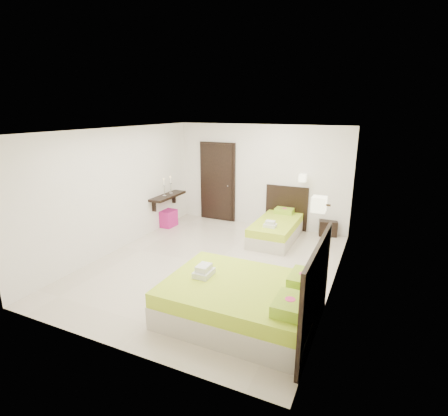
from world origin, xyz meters
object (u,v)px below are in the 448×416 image
at_px(bed_single, 277,228).
at_px(nightstand, 328,227).
at_px(bed_double, 246,300).
at_px(ottoman, 167,218).

bearing_deg(bed_single, nightstand, 36.17).
height_order(bed_double, ottoman, bed_double).
bearing_deg(bed_single, bed_double, -81.08).
bearing_deg(bed_double, ottoman, 137.97).
height_order(nightstand, ottoman, ottoman).
bearing_deg(ottoman, bed_single, 6.21).
xyz_separation_m(nightstand, ottoman, (-3.93, -1.08, 0.03)).
height_order(bed_double, nightstand, bed_double).
xyz_separation_m(bed_double, ottoman, (-3.42, 3.08, -0.10)).
bearing_deg(nightstand, bed_single, -156.80).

